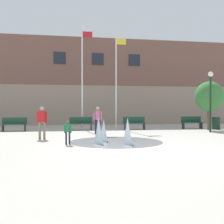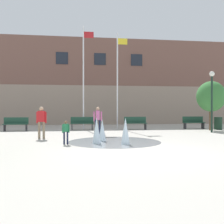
{
  "view_description": "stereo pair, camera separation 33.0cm",
  "coord_description": "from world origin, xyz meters",
  "px_view_note": "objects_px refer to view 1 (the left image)",
  "views": [
    {
      "loc": [
        -2.5,
        -8.54,
        1.49
      ],
      "look_at": [
        -0.15,
        6.37,
        1.3
      ],
      "focal_mm": 42.0,
      "sensor_mm": 36.0,
      "label": 1
    },
    {
      "loc": [
        -2.17,
        -8.58,
        1.49
      ],
      "look_at": [
        -0.15,
        6.37,
        1.3
      ],
      "focal_mm": 42.0,
      "sensor_mm": 36.0,
      "label": 2
    }
  ],
  "objects_px": {
    "adult_in_red": "(98,118)",
    "flagpole_right": "(117,78)",
    "child_running": "(68,131)",
    "flagpole_left": "(83,74)",
    "park_bench_under_right_flagpole": "(134,123)",
    "teen_by_trashcan": "(42,120)",
    "lamp_post_right_lane": "(211,93)",
    "park_bench_far_right": "(192,122)",
    "park_bench_left_of_flagpoles": "(14,124)",
    "trash_can": "(216,123)",
    "park_bench_under_left_flagpole": "(81,123)",
    "street_tree_near_building": "(209,97)"
  },
  "relations": [
    {
      "from": "park_bench_under_left_flagpole",
      "to": "child_running",
      "type": "bearing_deg",
      "value": -96.46
    },
    {
      "from": "park_bench_under_right_flagpole",
      "to": "flagpole_left",
      "type": "distance_m",
      "value": 5.16
    },
    {
      "from": "child_running",
      "to": "park_bench_left_of_flagpoles",
      "type": "bearing_deg",
      "value": 78.46
    },
    {
      "from": "child_running",
      "to": "adult_in_red",
      "type": "bearing_deg",
      "value": 29.6
    },
    {
      "from": "trash_can",
      "to": "park_bench_under_left_flagpole",
      "type": "bearing_deg",
      "value": 174.3
    },
    {
      "from": "flagpole_left",
      "to": "flagpole_right",
      "type": "height_order",
      "value": "flagpole_left"
    },
    {
      "from": "park_bench_left_of_flagpoles",
      "to": "street_tree_near_building",
      "type": "relative_size",
      "value": 0.47
    },
    {
      "from": "flagpole_right",
      "to": "adult_in_red",
      "type": "bearing_deg",
      "value": -114.45
    },
    {
      "from": "adult_in_red",
      "to": "park_bench_far_right",
      "type": "bearing_deg",
      "value": 115.21
    },
    {
      "from": "park_bench_left_of_flagpoles",
      "to": "flagpole_left",
      "type": "bearing_deg",
      "value": 13.11
    },
    {
      "from": "adult_in_red",
      "to": "park_bench_under_right_flagpole",
      "type": "bearing_deg",
      "value": 137.74
    },
    {
      "from": "park_bench_left_of_flagpoles",
      "to": "child_running",
      "type": "height_order",
      "value": "child_running"
    },
    {
      "from": "park_bench_under_right_flagpole",
      "to": "trash_can",
      "type": "relative_size",
      "value": 1.78
    },
    {
      "from": "adult_in_red",
      "to": "lamp_post_right_lane",
      "type": "xyz_separation_m",
      "value": [
        7.17,
        0.15,
        1.57
      ]
    },
    {
      "from": "teen_by_trashcan",
      "to": "flagpole_left",
      "type": "bearing_deg",
      "value": -91.68
    },
    {
      "from": "park_bench_under_right_flagpole",
      "to": "flagpole_right",
      "type": "distance_m",
      "value": 3.63
    },
    {
      "from": "child_running",
      "to": "flagpole_left",
      "type": "xyz_separation_m",
      "value": [
        0.98,
        8.13,
        3.42
      ]
    },
    {
      "from": "park_bench_far_right",
      "to": "teen_by_trashcan",
      "type": "height_order",
      "value": "teen_by_trashcan"
    },
    {
      "from": "park_bench_far_right",
      "to": "flagpole_right",
      "type": "relative_size",
      "value": 0.22
    },
    {
      "from": "park_bench_under_right_flagpole",
      "to": "trash_can",
      "type": "height_order",
      "value": "park_bench_under_right_flagpole"
    },
    {
      "from": "flagpole_left",
      "to": "lamp_post_right_lane",
      "type": "bearing_deg",
      "value": -26.01
    },
    {
      "from": "child_running",
      "to": "street_tree_near_building",
      "type": "distance_m",
      "value": 11.41
    },
    {
      "from": "child_running",
      "to": "adult_in_red",
      "type": "distance_m",
      "value": 4.48
    },
    {
      "from": "park_bench_far_right",
      "to": "park_bench_left_of_flagpoles",
      "type": "bearing_deg",
      "value": -178.79
    },
    {
      "from": "child_running",
      "to": "lamp_post_right_lane",
      "type": "height_order",
      "value": "lamp_post_right_lane"
    },
    {
      "from": "park_bench_far_right",
      "to": "trash_can",
      "type": "height_order",
      "value": "park_bench_far_right"
    },
    {
      "from": "adult_in_red",
      "to": "flagpole_right",
      "type": "relative_size",
      "value": 0.22
    },
    {
      "from": "adult_in_red",
      "to": "flagpole_right",
      "type": "height_order",
      "value": "flagpole_right"
    },
    {
      "from": "teen_by_trashcan",
      "to": "trash_can",
      "type": "distance_m",
      "value": 12.45
    },
    {
      "from": "park_bench_under_left_flagpole",
      "to": "flagpole_left",
      "type": "bearing_deg",
      "value": 79.86
    },
    {
      "from": "park_bench_under_left_flagpole",
      "to": "lamp_post_right_lane",
      "type": "bearing_deg",
      "value": -20.64
    },
    {
      "from": "child_running",
      "to": "trash_can",
      "type": "height_order",
      "value": "child_running"
    },
    {
      "from": "park_bench_under_left_flagpole",
      "to": "adult_in_red",
      "type": "xyz_separation_m",
      "value": [
        0.84,
        -3.17,
        0.45
      ]
    },
    {
      "from": "child_running",
      "to": "trash_can",
      "type": "relative_size",
      "value": 1.1
    },
    {
      "from": "flagpole_left",
      "to": "adult_in_red",
      "type": "bearing_deg",
      "value": -80.08
    },
    {
      "from": "child_running",
      "to": "lamp_post_right_lane",
      "type": "relative_size",
      "value": 0.26
    },
    {
      "from": "adult_in_red",
      "to": "street_tree_near_building",
      "type": "xyz_separation_m",
      "value": [
        7.96,
        1.71,
        1.39
      ]
    },
    {
      "from": "lamp_post_right_lane",
      "to": "adult_in_red",
      "type": "bearing_deg",
      "value": -178.8
    },
    {
      "from": "park_bench_far_right",
      "to": "flagpole_left",
      "type": "xyz_separation_m",
      "value": [
        -8.08,
        0.79,
        3.52
      ]
    },
    {
      "from": "teen_by_trashcan",
      "to": "child_running",
      "type": "bearing_deg",
      "value": 139.16
    },
    {
      "from": "park_bench_under_right_flagpole",
      "to": "adult_in_red",
      "type": "bearing_deg",
      "value": -134.09
    },
    {
      "from": "park_bench_under_left_flagpole",
      "to": "lamp_post_right_lane",
      "type": "relative_size",
      "value": 0.42
    },
    {
      "from": "park_bench_under_left_flagpole",
      "to": "child_running",
      "type": "xyz_separation_m",
      "value": [
        -0.83,
        -7.31,
        0.1
      ]
    },
    {
      "from": "adult_in_red",
      "to": "trash_can",
      "type": "relative_size",
      "value": 1.77
    },
    {
      "from": "park_bench_left_of_flagpoles",
      "to": "flagpole_left",
      "type": "xyz_separation_m",
      "value": [
        4.56,
        1.06,
        3.52
      ]
    },
    {
      "from": "adult_in_red",
      "to": "lamp_post_right_lane",
      "type": "distance_m",
      "value": 7.34
    },
    {
      "from": "park_bench_under_left_flagpole",
      "to": "flagpole_right",
      "type": "height_order",
      "value": "flagpole_right"
    },
    {
      "from": "trash_can",
      "to": "street_tree_near_building",
      "type": "distance_m",
      "value": 2.1
    },
    {
      "from": "park_bench_left_of_flagpoles",
      "to": "adult_in_red",
      "type": "distance_m",
      "value": 6.03
    },
    {
      "from": "child_running",
      "to": "lamp_post_right_lane",
      "type": "distance_m",
      "value": 10.01
    }
  ]
}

